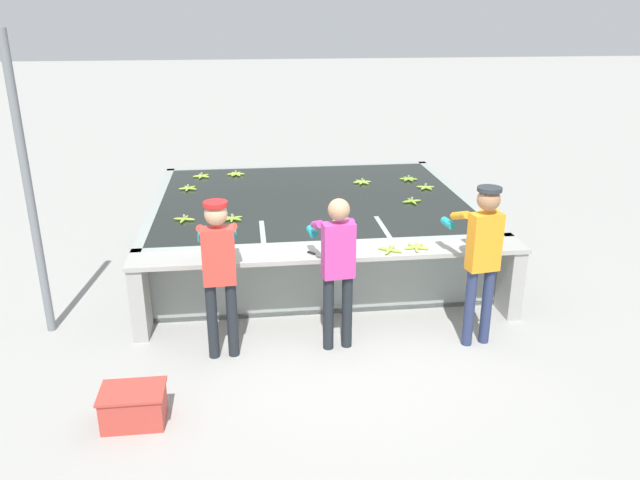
% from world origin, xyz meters
% --- Properties ---
extents(ground_plane, '(80.00, 80.00, 0.00)m').
position_xyz_m(ground_plane, '(0.00, 0.00, 0.00)').
color(ground_plane, '#999993').
rests_on(ground_plane, ground).
extents(wash_tank, '(4.38, 3.81, 0.88)m').
position_xyz_m(wash_tank, '(-0.00, 2.35, 0.43)').
color(wash_tank, gray).
rests_on(wash_tank, ground).
extents(work_ledge, '(4.38, 0.45, 0.88)m').
position_xyz_m(work_ledge, '(0.00, 0.23, 0.62)').
color(work_ledge, '#9E9E99').
rests_on(work_ledge, ground).
extents(worker_0, '(0.43, 0.73, 1.66)m').
position_xyz_m(worker_0, '(-1.20, -0.32, 1.01)').
color(worker_0, '#1E2328').
rests_on(worker_0, ground).
extents(worker_1, '(0.46, 0.73, 1.63)m').
position_xyz_m(worker_1, '(-0.01, -0.28, 0.98)').
color(worker_1, '#1E2328').
rests_on(worker_1, ground).
extents(worker_2, '(0.47, 0.74, 1.73)m').
position_xyz_m(worker_2, '(1.46, -0.38, 1.06)').
color(worker_2, navy).
rests_on(worker_2, ground).
extents(banana_bunch_floating_0, '(0.28, 0.28, 0.08)m').
position_xyz_m(banana_bunch_floating_0, '(1.34, 1.92, 0.89)').
color(banana_bunch_floating_0, '#7FAD33').
rests_on(banana_bunch_floating_0, wash_tank).
extents(banana_bunch_floating_1, '(0.28, 0.28, 0.08)m').
position_xyz_m(banana_bunch_floating_1, '(0.28, 1.20, 0.89)').
color(banana_bunch_floating_1, '#75A333').
rests_on(banana_bunch_floating_1, wash_tank).
extents(banana_bunch_floating_2, '(0.27, 0.27, 0.08)m').
position_xyz_m(banana_bunch_floating_2, '(-1.75, 2.95, 0.89)').
color(banana_bunch_floating_2, '#93BC3D').
rests_on(banana_bunch_floating_2, wash_tank).
extents(banana_bunch_floating_3, '(0.27, 0.28, 0.08)m').
position_xyz_m(banana_bunch_floating_3, '(-1.09, 1.46, 0.89)').
color(banana_bunch_floating_3, '#7FAD33').
rests_on(banana_bunch_floating_3, wash_tank).
extents(banana_bunch_floating_4, '(0.27, 0.27, 0.08)m').
position_xyz_m(banana_bunch_floating_4, '(1.73, 2.58, 0.89)').
color(banana_bunch_floating_4, '#93BC3D').
rests_on(banana_bunch_floating_4, wash_tank).
extents(banana_bunch_floating_5, '(0.28, 0.26, 0.08)m').
position_xyz_m(banana_bunch_floating_5, '(-1.06, 3.71, 0.89)').
color(banana_bunch_floating_5, '#9EC642').
rests_on(banana_bunch_floating_5, wash_tank).
extents(banana_bunch_floating_6, '(0.28, 0.28, 0.08)m').
position_xyz_m(banana_bunch_floating_6, '(-1.69, 1.50, 0.89)').
color(banana_bunch_floating_6, '#8CB738').
rests_on(banana_bunch_floating_6, wash_tank).
extents(banana_bunch_floating_7, '(0.27, 0.28, 0.08)m').
position_xyz_m(banana_bunch_floating_7, '(-1.59, 3.64, 0.89)').
color(banana_bunch_floating_7, '#9EC642').
rests_on(banana_bunch_floating_7, wash_tank).
extents(banana_bunch_floating_8, '(0.28, 0.28, 0.08)m').
position_xyz_m(banana_bunch_floating_8, '(1.60, 3.08, 0.89)').
color(banana_bunch_floating_8, '#7FAD33').
rests_on(banana_bunch_floating_8, wash_tank).
extents(banana_bunch_floating_9, '(0.28, 0.27, 0.08)m').
position_xyz_m(banana_bunch_floating_9, '(0.85, 2.99, 0.89)').
color(banana_bunch_floating_9, '#9EC642').
rests_on(banana_bunch_floating_9, wash_tank).
extents(banana_bunch_ledge_0, '(0.27, 0.27, 0.08)m').
position_xyz_m(banana_bunch_ledge_0, '(0.94, 0.19, 0.90)').
color(banana_bunch_ledge_0, '#9EC642').
rests_on(banana_bunch_ledge_0, work_ledge).
extents(banana_bunch_ledge_1, '(0.25, 0.25, 0.08)m').
position_xyz_m(banana_bunch_ledge_1, '(0.63, 0.14, 0.90)').
color(banana_bunch_ledge_1, '#8CB738').
rests_on(banana_bunch_ledge_1, work_ledge).
extents(knife_0, '(0.25, 0.29, 0.02)m').
position_xyz_m(knife_0, '(-0.19, 0.13, 0.89)').
color(knife_0, silver).
rests_on(knife_0, work_ledge).
extents(crate, '(0.55, 0.39, 0.32)m').
position_xyz_m(crate, '(-1.94, -1.38, 0.16)').
color(crate, '#B73D33').
rests_on(crate, ground).
extents(support_post_left, '(0.09, 0.09, 3.20)m').
position_xyz_m(support_post_left, '(-3.12, 0.44, 1.60)').
color(support_post_left, slate).
rests_on(support_post_left, ground).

